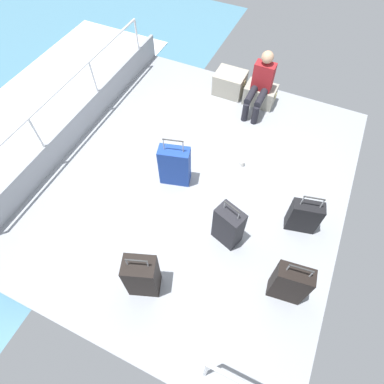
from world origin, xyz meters
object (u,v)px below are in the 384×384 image
suitcase_4 (290,283)px  paper_cup (242,163)px  cargo_crate_1 (260,94)px  passenger_seated (261,83)px  suitcase_1 (228,226)px  suitcase_3 (304,216)px  cargo_crate_0 (230,83)px  suitcase_0 (142,276)px  suitcase_2 (175,166)px

suitcase_4 → paper_cup: 2.07m
cargo_crate_1 → passenger_seated: passenger_seated is taller
suitcase_1 → suitcase_3: (0.86, 0.58, -0.05)m
suitcase_3 → suitcase_4: size_ratio=0.87×
cargo_crate_1 → paper_cup: cargo_crate_1 is taller
cargo_crate_1 → suitcase_1: bearing=-80.7°
cargo_crate_1 → paper_cup: size_ratio=5.78×
passenger_seated → paper_cup: 1.48m
cargo_crate_0 → suitcase_1: suitcase_1 is taller
suitcase_0 → suitcase_2: bearing=103.5°
suitcase_2 → cargo_crate_1: bearing=75.0°
suitcase_0 → suitcase_1: suitcase_0 is taller
suitcase_2 → suitcase_4: (1.97, -1.00, 0.01)m
suitcase_0 → suitcase_4: 1.71m
passenger_seated → suitcase_3: (1.32, -2.07, -0.26)m
cargo_crate_0 → suitcase_4: 3.84m
suitcase_1 → suitcase_4: size_ratio=0.96×
passenger_seated → suitcase_2: size_ratio=1.18×
cargo_crate_1 → passenger_seated: size_ratio=0.55×
suitcase_2 → suitcase_3: 1.92m
passenger_seated → paper_cup: size_ratio=10.46×
cargo_crate_0 → cargo_crate_1: cargo_crate_0 is taller
passenger_seated → suitcase_0: size_ratio=1.24×
passenger_seated → suitcase_0: bearing=-93.2°
cargo_crate_0 → paper_cup: size_ratio=5.75×
cargo_crate_0 → suitcase_4: bearing=-58.9°
suitcase_3 → paper_cup: (-1.09, 0.70, -0.23)m
suitcase_2 → suitcase_3: size_ratio=1.21×
suitcase_0 → suitcase_1: 1.24m
suitcase_4 → suitcase_0: bearing=-158.0°
cargo_crate_0 → suitcase_2: size_ratio=0.65×
cargo_crate_1 → cargo_crate_0: bearing=176.3°
passenger_seated → suitcase_0: 3.72m
cargo_crate_0 → suitcase_0: bearing=-84.2°
cargo_crate_1 → suitcase_0: (-0.21, -3.88, 0.18)m
suitcase_1 → suitcase_3: 1.04m
cargo_crate_1 → suitcase_0: size_ratio=0.69×
cargo_crate_0 → paper_cup: cargo_crate_0 is taller
paper_cup → suitcase_1: bearing=-79.5°
suitcase_1 → paper_cup: (-0.24, 1.28, -0.28)m
suitcase_4 → paper_cup: size_ratio=8.41×
cargo_crate_0 → suitcase_1: size_ratio=0.71×
cargo_crate_0 → passenger_seated: bearing=-19.6°
suitcase_3 → paper_cup: size_ratio=7.33×
cargo_crate_0 → suitcase_1: bearing=-69.6°
passenger_seated → suitcase_4: 3.37m
paper_cup → passenger_seated: bearing=99.3°
cargo_crate_1 → suitcase_1: 2.87m
cargo_crate_1 → suitcase_0: bearing=-93.1°
passenger_seated → suitcase_1: bearing=-80.1°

